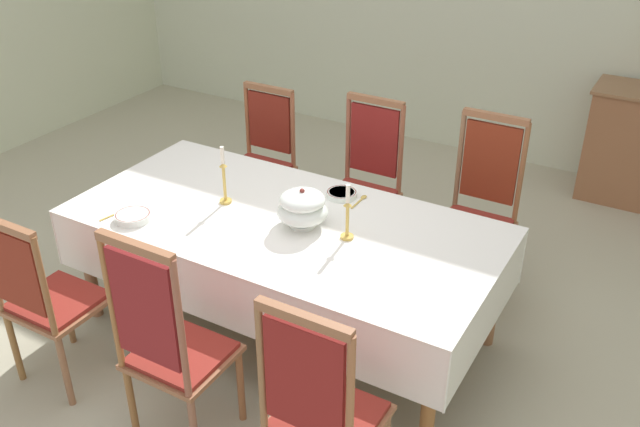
{
  "coord_description": "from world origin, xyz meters",
  "views": [
    {
      "loc": [
        1.84,
        -2.84,
        2.66
      ],
      "look_at": [
        0.19,
        0.01,
        0.81
      ],
      "focal_mm": 39.48,
      "sensor_mm": 36.0,
      "label": 1
    }
  ],
  "objects": [
    {
      "name": "soup_tureen",
      "position": [
        0.12,
        -0.05,
        0.85
      ],
      "size": [
        0.28,
        0.28,
        0.22
      ],
      "color": "white",
      "rests_on": "tablecloth"
    },
    {
      "name": "chair_north_a",
      "position": [
        -0.82,
        0.92,
        0.54
      ],
      "size": [
        0.44,
        0.42,
        1.04
      ],
      "rotation": [
        0.0,
        0.0,
        3.14
      ],
      "color": "#955B3A",
      "rests_on": "ground"
    },
    {
      "name": "chair_north_c",
      "position": [
        0.8,
        0.93,
        0.57
      ],
      "size": [
        0.44,
        0.42,
        1.15
      ],
      "rotation": [
        0.0,
        0.0,
        3.14
      ],
      "color": "#8E5841",
      "rests_on": "ground"
    },
    {
      "name": "spoon_primary",
      "position": [
        0.27,
        0.37,
        0.75
      ],
      "size": [
        0.03,
        0.18,
        0.01
      ],
      "rotation": [
        0.0,
        0.0,
        -0.0
      ],
      "color": "gold",
      "rests_on": "tablecloth"
    },
    {
      "name": "spoon_secondary",
      "position": [
        -0.83,
        -0.44,
        0.75
      ],
      "size": [
        0.05,
        0.18,
        0.01
      ],
      "rotation": [
        0.0,
        0.0,
        -0.2
      ],
      "color": "gold",
      "rests_on": "tablecloth"
    },
    {
      "name": "chair_north_b",
      "position": [
        0.01,
        0.93,
        0.56
      ],
      "size": [
        0.44,
        0.42,
        1.11
      ],
      "rotation": [
        0.0,
        0.0,
        3.14
      ],
      "color": "#945C39",
      "rests_on": "ground"
    },
    {
      "name": "tablecloth",
      "position": [
        0.0,
        -0.05,
        0.66
      ],
      "size": [
        2.38,
        1.16,
        0.35
      ],
      "color": "white",
      "rests_on": "dining_table"
    },
    {
      "name": "bowl_near_left",
      "position": [
        0.15,
        0.35,
        0.77
      ],
      "size": [
        0.18,
        0.18,
        0.03
      ],
      "color": "white",
      "rests_on": "tablecloth"
    },
    {
      "name": "candlestick_west",
      "position": [
        -0.39,
        -0.05,
        0.89
      ],
      "size": [
        0.07,
        0.07,
        0.35
      ],
      "color": "gold",
      "rests_on": "tablecloth"
    },
    {
      "name": "ground",
      "position": [
        0.0,
        0.0,
        -0.02
      ],
      "size": [
        7.23,
        5.98,
        0.04
      ],
      "primitive_type": "cube",
      "color": "#ADA78E"
    },
    {
      "name": "dining_table",
      "position": [
        0.0,
        -0.05,
        0.67
      ],
      "size": [
        2.36,
        1.14,
        0.74
      ],
      "color": "#996344",
      "rests_on": "ground"
    },
    {
      "name": "bowl_near_right",
      "position": [
        -0.71,
        -0.47,
        0.77
      ],
      "size": [
        0.2,
        0.2,
        0.04
      ],
      "color": "white",
      "rests_on": "tablecloth"
    },
    {
      "name": "chair_south_a",
      "position": [
        -0.82,
        -1.02,
        0.54
      ],
      "size": [
        0.44,
        0.42,
        1.04
      ],
      "color": "brown",
      "rests_on": "ground"
    },
    {
      "name": "chair_south_b",
      "position": [
        0.01,
        -1.03,
        0.59
      ],
      "size": [
        0.44,
        0.42,
        1.19
      ],
      "color": "#875F45",
      "rests_on": "ground"
    },
    {
      "name": "candlestick_east",
      "position": [
        0.39,
        -0.05,
        0.87
      ],
      "size": [
        0.07,
        0.07,
        0.31
      ],
      "color": "gold",
      "rests_on": "tablecloth"
    },
    {
      "name": "chair_south_c",
      "position": [
        0.8,
        -1.03,
        0.57
      ],
      "size": [
        0.44,
        0.42,
        1.14
      ],
      "color": "brown",
      "rests_on": "ground"
    }
  ]
}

